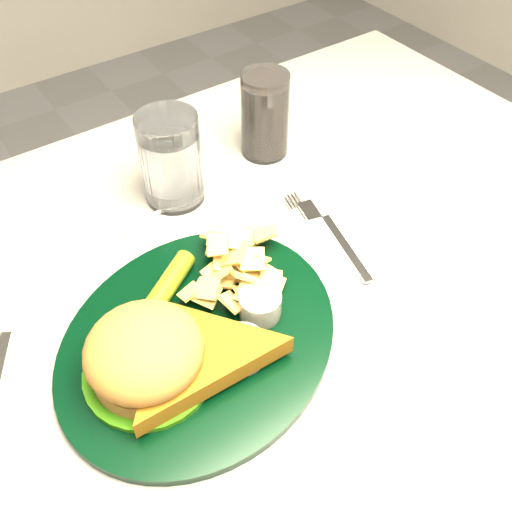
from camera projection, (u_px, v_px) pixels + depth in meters
The scene contains 7 objects.
ground at pixel (245, 510), 1.23m from camera, with size 4.00×4.00×0.00m, color gray.
table at pixel (242, 429), 0.95m from camera, with size 1.20×0.80×0.75m, color gray, non-canonical shape.
dinner_plate at pixel (197, 319), 0.60m from camera, with size 0.34×0.28×0.08m, color black, non-canonical shape.
water_glass at pixel (171, 159), 0.74m from camera, with size 0.08×0.08×0.13m, color white.
cola_glass at pixel (265, 115), 0.82m from camera, with size 0.07×0.07×0.13m, color black.
fork_napkin at pixel (341, 243), 0.72m from camera, with size 0.12×0.16×0.01m, color silver, non-canonical shape.
wrapped_straw at pixel (177, 200), 0.78m from camera, with size 0.18×0.06×0.01m, color white, non-canonical shape.
Camera 1 is at (-0.24, -0.38, 1.27)m, focal length 40.00 mm.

